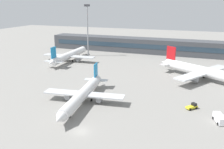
# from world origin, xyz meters

# --- Properties ---
(ground_plane) EXTENTS (400.00, 400.00, 0.00)m
(ground_plane) POSITION_xyz_m (0.00, 40.00, 0.00)
(ground_plane) COLOR gray
(terminal_building) EXTENTS (140.01, 12.13, 9.00)m
(terminal_building) POSITION_xyz_m (0.00, 103.26, 4.50)
(terminal_building) COLOR #3F4247
(terminal_building) RESTS_ON ground_plane
(airplane_near) EXTENTS (26.70, 38.07, 9.41)m
(airplane_near) POSITION_xyz_m (-7.71, 16.20, 2.87)
(airplane_near) COLOR silver
(airplane_near) RESTS_ON ground_plane
(airplane_mid) EXTENTS (42.06, 30.69, 11.69)m
(airplane_mid) POSITION_xyz_m (29.30, 54.24, 3.56)
(airplane_mid) COLOR white
(airplane_mid) RESTS_ON ground_plane
(airplane_far) EXTENTS (29.44, 42.28, 10.45)m
(airplane_far) POSITION_xyz_m (-40.64, 66.55, 3.18)
(airplane_far) COLOR white
(airplane_far) RESTS_ON ground_plane
(baggage_tug_yellow) EXTENTS (3.56, 3.64, 1.75)m
(baggage_tug_yellow) POSITION_xyz_m (25.35, 23.54, 0.80)
(baggage_tug_yellow) COLOR yellow
(baggage_tug_yellow) RESTS_ON ground_plane
(service_van_white) EXTENTS (3.52, 5.56, 2.08)m
(service_van_white) POSITION_xyz_m (32.61, 17.02, 1.11)
(service_van_white) COLOR white
(service_van_white) RESTS_ON ground_plane
(floodlight_tower_west) EXTENTS (3.20, 0.80, 29.76)m
(floodlight_tower_west) POSITION_xyz_m (-36.66, 81.50, 16.96)
(floodlight_tower_west) COLOR gray
(floodlight_tower_west) RESTS_ON ground_plane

